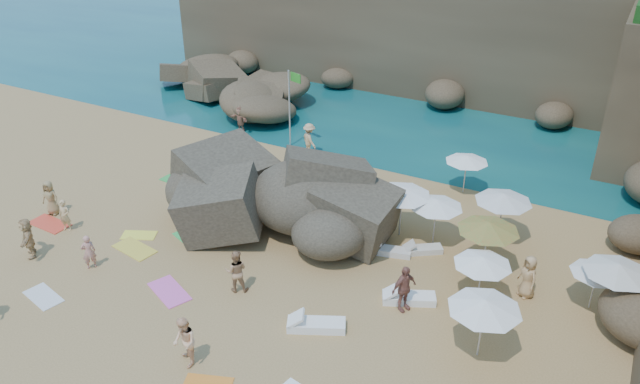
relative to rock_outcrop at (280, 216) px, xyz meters
The scene contains 42 objects.
ground 3.35m from the rock_outcrop, 85.24° to the right, with size 120.00×120.00×0.00m, color tan.
seawater 26.66m from the rock_outcrop, 89.40° to the left, with size 120.00×120.00×0.00m, color #0C4751.
cliff_back 22.14m from the rock_outcrop, 84.00° to the left, with size 44.00×8.00×8.00m, color brown.
rock_promontory 16.59m from the rock_outcrop, 130.26° to the left, with size 12.00×7.00×2.00m, color brown, non-canonical shape.
marina_masts 31.35m from the rock_outcrop, 121.32° to the left, with size 3.10×0.10×6.00m.
rock_outcrop is the anchor object (origin of this frame).
flag_pole 8.40m from the rock_outcrop, 115.97° to the left, with size 0.86×0.29×4.49m.
parasol_0 2.30m from the rock_outcrop, 45.55° to the left, with size 2.51×2.51×2.38m.
parasol_1 10.04m from the rock_outcrop, 15.82° to the left, with size 2.43×2.43×2.29m.
parasol_2 6.02m from the rock_outcrop, 10.92° to the left, with size 2.52×2.52×2.39m.
parasol_3 9.47m from the rock_outcrop, 42.48° to the left, with size 2.11×2.11×1.99m.
parasol_4 13.71m from the rock_outcrop, ahead, with size 1.96×1.96×1.85m.
parasol_5 3.53m from the rock_outcrop, 32.74° to the left, with size 2.53×2.53×2.39m.
parasol_6 9.72m from the rock_outcrop, ahead, with size 2.45×2.45×2.31m.
parasol_7 14.37m from the rock_outcrop, ahead, with size 2.41×2.41×2.27m.
parasol_8 7.39m from the rock_outcrop, ahead, with size 2.26×2.26×2.13m.
parasol_9 10.20m from the rock_outcrop, 11.34° to the right, with size 2.14×2.14×2.03m.
parasol_11 11.82m from the rock_outcrop, 24.12° to the right, with size 2.44×2.44×2.31m.
lounger_0 1.51m from the rock_outcrop, 60.17° to the left, with size 1.76×0.59×0.27m, color silver.
lounger_1 4.37m from the rock_outcrop, 40.21° to the left, with size 1.72×0.57×0.27m, color silver.
lounger_2 6.89m from the rock_outcrop, ahead, with size 1.66×0.55×0.26m, color silver.
lounger_3 8.20m from the rock_outcrop, 22.73° to the right, with size 1.98×0.66×0.31m, color white.
lounger_4 5.76m from the rock_outcrop, ahead, with size 1.72×0.57×0.27m, color silver.
lounger_5 8.05m from the rock_outcrop, 49.72° to the right, with size 2.06×0.69×0.32m, color white.
towel_3 4.32m from the rock_outcrop, 125.05° to the right, with size 1.70×0.85×0.03m, color #38C65B.
towel_4 6.39m from the rock_outcrop, 136.56° to the right, with size 1.49×0.75×0.03m, color #FFF743.
towel_5 10.59m from the rock_outcrop, 117.21° to the right, with size 1.70×0.85×0.03m, color silver.
towel_7 10.50m from the rock_outcrop, 147.98° to the right, with size 1.93×0.97×0.03m, color #E84028.
towel_9 6.97m from the rock_outcrop, 96.65° to the right, with size 1.95×0.98×0.03m, color #F860BB.
towel_10 10.66m from the rock_outcrop, 71.38° to the right, with size 1.55×0.77×0.03m, color orange.
towel_11 6.67m from the rock_outcrop, behind, with size 1.53×0.76×0.03m, color green.
towel_12 6.68m from the rock_outcrop, 127.34° to the right, with size 1.92×0.96×0.03m, color yellow.
person_stand_0 9.57m from the rock_outcrop, 144.53° to the right, with size 0.55×0.36×1.51m, color tan.
person_stand_1 5.84m from the rock_outcrop, 75.48° to the right, with size 0.86×0.67×1.78m, color tan.
person_stand_2 6.88m from the rock_outcrop, 107.23° to the left, with size 1.20×0.50×1.86m, color tan.
person_stand_3 8.42m from the rock_outcrop, 26.14° to the right, with size 1.10×0.46×1.88m, color #8D5446.
person_stand_4 11.40m from the rock_outcrop, ahead, with size 0.86×0.47×1.76m, color tan.
person_stand_5 10.53m from the rock_outcrop, 134.31° to the left, with size 1.46×0.42×1.57m, color #A66D53.
person_stand_6 8.56m from the rock_outcrop, 123.15° to the right, with size 0.56×0.36×1.52m, color tan.
person_lie_2 10.62m from the rock_outcrop, 153.04° to the right, with size 0.81×1.66×0.44m, color #9A7D4D.
person_lie_3 10.74m from the rock_outcrop, 134.23° to the right, with size 1.62×1.74×0.46m, color tan.
person_lie_5 9.95m from the rock_outcrop, 76.84° to the right, with size 0.89×1.83×0.69m, color #FBBF8E.
Camera 1 is at (13.06, -17.87, 14.84)m, focal length 35.00 mm.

